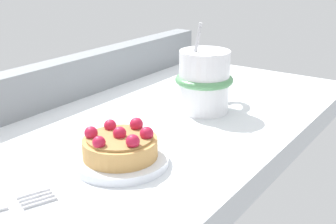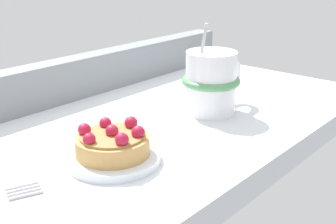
# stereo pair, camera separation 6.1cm
# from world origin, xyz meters

# --- Properties ---
(ground_plane) EXTENTS (0.89, 0.40, 0.04)m
(ground_plane) POSITION_xyz_m (0.00, 0.00, -0.02)
(ground_plane) COLOR silver
(window_rail_back) EXTENTS (0.87, 0.04, 0.07)m
(window_rail_back) POSITION_xyz_m (0.00, 0.18, 0.03)
(window_rail_back) COLOR gray
(window_rail_back) RESTS_ON ground_plane
(dessert_plate) EXTENTS (0.11, 0.11, 0.01)m
(dessert_plate) POSITION_xyz_m (-0.07, -0.06, 0.00)
(dessert_plate) COLOR silver
(dessert_plate) RESTS_ON ground_plane
(raspberry_tart) EXTENTS (0.09, 0.09, 0.04)m
(raspberry_tart) POSITION_xyz_m (-0.07, -0.06, 0.02)
(raspberry_tart) COLOR tan
(raspberry_tart) RESTS_ON dessert_plate
(coffee_mug) EXTENTS (0.13, 0.09, 0.14)m
(coffee_mug) POSITION_xyz_m (0.15, -0.04, 0.05)
(coffee_mug) COLOR white
(coffee_mug) RESTS_ON ground_plane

